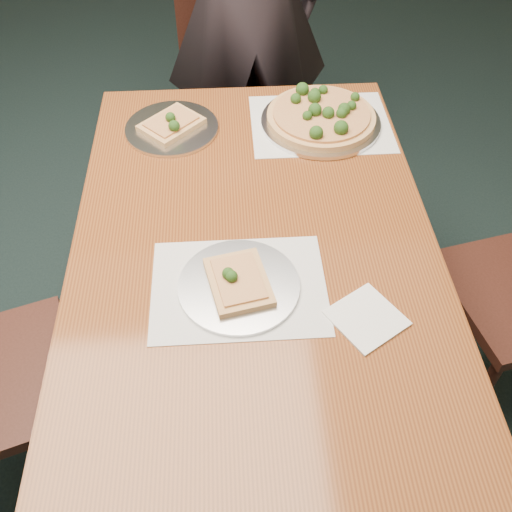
{
  "coord_description": "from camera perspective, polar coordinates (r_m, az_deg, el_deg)",
  "views": [
    {
      "loc": [
        0.36,
        -0.99,
        1.77
      ],
      "look_at": [
        0.42,
        -0.07,
        0.75
      ],
      "focal_mm": 40.0,
      "sensor_mm": 36.0,
      "label": 1
    }
  ],
  "objects": [
    {
      "name": "ground",
      "position": [
        2.06,
        -12.13,
        -13.09
      ],
      "size": [
        8.0,
        8.0,
        0.0
      ],
      "primitive_type": "plane",
      "color": "black",
      "rests_on": "ground"
    },
    {
      "name": "pizza_pan",
      "position": [
        1.78,
        6.54,
        13.66
      ],
      "size": [
        0.36,
        0.36,
        0.07
      ],
      "color": "silver",
      "rests_on": "dining_table"
    },
    {
      "name": "placemat_main",
      "position": [
        1.79,
        6.46,
        13.02
      ],
      "size": [
        0.42,
        0.32,
        0.0
      ],
      "primitive_type": "cube",
      "color": "white",
      "rests_on": "dining_table"
    },
    {
      "name": "dining_table",
      "position": [
        1.44,
        0.0,
        -2.45
      ],
      "size": [
        0.9,
        1.5,
        0.75
      ],
      "color": "#612D13",
      "rests_on": "ground"
    },
    {
      "name": "slice_plate_far",
      "position": [
        1.77,
        -8.43,
        12.72
      ],
      "size": [
        0.28,
        0.28,
        0.06
      ],
      "color": "silver",
      "rests_on": "dining_table"
    },
    {
      "name": "napkin",
      "position": [
        1.28,
        10.99,
        -6.1
      ],
      "size": [
        0.19,
        0.19,
        0.01
      ],
      "primitive_type": "cube",
      "rotation": [
        0.0,
        0.0,
        0.56
      ],
      "color": "white",
      "rests_on": "dining_table"
    },
    {
      "name": "slice_plate_near",
      "position": [
        1.3,
        -1.76,
        -2.78
      ],
      "size": [
        0.28,
        0.28,
        0.05
      ],
      "color": "silver",
      "rests_on": "dining_table"
    },
    {
      "name": "placemat_near",
      "position": [
        1.31,
        -1.72,
        -3.12
      ],
      "size": [
        0.4,
        0.3,
        0.0
      ],
      "primitive_type": "cube",
      "color": "white",
      "rests_on": "dining_table"
    },
    {
      "name": "chair_far",
      "position": [
        2.44,
        -2.37,
        16.99
      ],
      "size": [
        0.42,
        0.42,
        0.91
      ],
      "rotation": [
        0.0,
        0.0,
        0.01
      ],
      "color": "black",
      "rests_on": "ground"
    }
  ]
}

